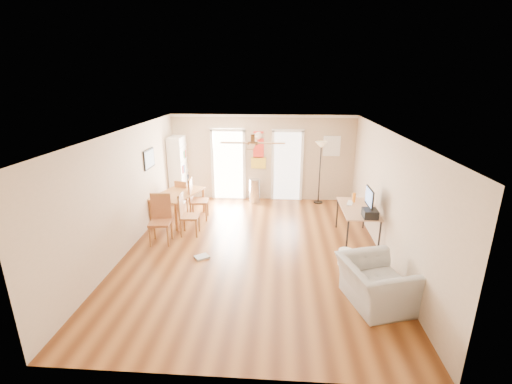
# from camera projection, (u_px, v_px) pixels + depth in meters

# --- Properties ---
(floor) EXTENTS (7.00, 7.00, 0.00)m
(floor) POSITION_uv_depth(u_px,v_px,m) (254.00, 250.00, 7.79)
(floor) COLOR brown
(floor) RESTS_ON ground
(ceiling) EXTENTS (5.50, 7.00, 0.00)m
(ceiling) POSITION_uv_depth(u_px,v_px,m) (254.00, 132.00, 6.98)
(ceiling) COLOR silver
(ceiling) RESTS_ON floor
(wall_back) EXTENTS (5.50, 0.04, 2.60)m
(wall_back) POSITION_uv_depth(u_px,v_px,m) (263.00, 158.00, 10.71)
(wall_back) COLOR beige
(wall_back) RESTS_ON floor
(wall_front) EXTENTS (5.50, 0.04, 2.60)m
(wall_front) POSITION_uv_depth(u_px,v_px,m) (232.00, 289.00, 4.06)
(wall_front) COLOR beige
(wall_front) RESTS_ON floor
(wall_left) EXTENTS (0.04, 7.00, 2.60)m
(wall_left) POSITION_uv_depth(u_px,v_px,m) (126.00, 191.00, 7.57)
(wall_left) COLOR beige
(wall_left) RESTS_ON floor
(wall_right) EXTENTS (0.04, 7.00, 2.60)m
(wall_right) POSITION_uv_depth(u_px,v_px,m) (388.00, 197.00, 7.21)
(wall_right) COLOR beige
(wall_right) RESTS_ON floor
(crown_molding) EXTENTS (5.50, 7.00, 0.08)m
(crown_molding) POSITION_uv_depth(u_px,v_px,m) (254.00, 134.00, 7.00)
(crown_molding) COLOR white
(crown_molding) RESTS_ON wall_back
(kitchen_doorway) EXTENTS (0.90, 0.10, 2.10)m
(kitchen_doorway) POSITION_uv_depth(u_px,v_px,m) (228.00, 166.00, 10.84)
(kitchen_doorway) COLOR white
(kitchen_doorway) RESTS_ON wall_back
(bathroom_doorway) EXTENTS (0.80, 0.10, 2.10)m
(bathroom_doorway) POSITION_uv_depth(u_px,v_px,m) (287.00, 167.00, 10.72)
(bathroom_doorway) COLOR white
(bathroom_doorway) RESTS_ON wall_back
(wall_decal) EXTENTS (0.46, 0.03, 1.10)m
(wall_decal) POSITION_uv_depth(u_px,v_px,m) (258.00, 150.00, 10.62)
(wall_decal) COLOR red
(wall_decal) RESTS_ON wall_back
(ac_grille) EXTENTS (0.50, 0.04, 0.60)m
(ac_grille) POSITION_uv_depth(u_px,v_px,m) (332.00, 146.00, 10.42)
(ac_grille) COLOR white
(ac_grille) RESTS_ON wall_back
(framed_poster) EXTENTS (0.04, 0.66, 0.48)m
(framed_poster) POSITION_uv_depth(u_px,v_px,m) (149.00, 159.00, 8.77)
(framed_poster) COLOR black
(framed_poster) RESTS_ON wall_left
(ceiling_fan) EXTENTS (1.24, 1.24, 0.20)m
(ceiling_fan) POSITION_uv_depth(u_px,v_px,m) (253.00, 143.00, 6.75)
(ceiling_fan) COLOR #593819
(ceiling_fan) RESTS_ON ceiling
(bookshelf) EXTENTS (0.45, 0.91, 1.98)m
(bookshelf) POSITION_uv_depth(u_px,v_px,m) (179.00, 169.00, 10.70)
(bookshelf) COLOR white
(bookshelf) RESTS_ON floor
(dining_table) EXTENTS (1.29, 1.67, 0.73)m
(dining_table) POSITION_uv_depth(u_px,v_px,m) (178.00, 206.00, 9.40)
(dining_table) COLOR #A36A34
(dining_table) RESTS_ON floor
(dining_chair_right_a) EXTENTS (0.50, 0.50, 1.12)m
(dining_chair_right_a) POSITION_uv_depth(u_px,v_px,m) (199.00, 199.00, 9.36)
(dining_chair_right_a) COLOR #94592F
(dining_chair_right_a) RESTS_ON floor
(dining_chair_right_b) EXTENTS (0.44, 0.44, 1.03)m
(dining_chair_right_b) POSITION_uv_depth(u_px,v_px,m) (190.00, 214.00, 8.41)
(dining_chair_right_b) COLOR #9B6032
(dining_chair_right_b) RESTS_ON floor
(dining_chair_near) EXTENTS (0.50, 0.50, 1.12)m
(dining_chair_near) POSITION_uv_depth(u_px,v_px,m) (160.00, 220.00, 7.96)
(dining_chair_near) COLOR #955930
(dining_chair_near) RESTS_ON floor
(dining_chair_far) EXTENTS (0.45, 0.45, 0.90)m
(dining_chair_far) POSITION_uv_depth(u_px,v_px,m) (184.00, 195.00, 9.96)
(dining_chair_far) COLOR #A97136
(dining_chair_far) RESTS_ON floor
(trash_can) EXTENTS (0.39, 0.39, 0.72)m
(trash_can) POSITION_uv_depth(u_px,v_px,m) (255.00, 191.00, 10.68)
(trash_can) COLOR #BABBBD
(trash_can) RESTS_ON floor
(torchiere_lamp) EXTENTS (0.40, 0.40, 1.86)m
(torchiere_lamp) POSITION_uv_depth(u_px,v_px,m) (320.00, 173.00, 10.45)
(torchiere_lamp) COLOR black
(torchiere_lamp) RESTS_ON floor
(computer_desk) EXTENTS (0.75, 1.50, 0.80)m
(computer_desk) POSITION_uv_depth(u_px,v_px,m) (356.00, 224.00, 8.14)
(computer_desk) COLOR tan
(computer_desk) RESTS_ON floor
(imac) EXTENTS (0.26, 0.61, 0.57)m
(imac) POSITION_uv_depth(u_px,v_px,m) (369.00, 201.00, 7.60)
(imac) COLOR black
(imac) RESTS_ON computer_desk
(keyboard) EXTENTS (0.22, 0.38, 0.01)m
(keyboard) POSITION_uv_depth(u_px,v_px,m) (350.00, 203.00, 8.31)
(keyboard) COLOR silver
(keyboard) RESTS_ON computer_desk
(printer) EXTENTS (0.30, 0.35, 0.18)m
(printer) POSITION_uv_depth(u_px,v_px,m) (370.00, 214.00, 7.43)
(printer) COLOR black
(printer) RESTS_ON computer_desk
(orange_bottle) EXTENTS (0.09, 0.09, 0.22)m
(orange_bottle) POSITION_uv_depth(u_px,v_px,m) (354.00, 198.00, 8.35)
(orange_bottle) COLOR orange
(orange_bottle) RESTS_ON computer_desk
(wastebasket_a) EXTENTS (0.32, 0.32, 0.33)m
(wastebasket_a) POSITION_uv_depth(u_px,v_px,m) (345.00, 257.00, 7.13)
(wastebasket_a) COLOR silver
(wastebasket_a) RESTS_ON floor
(wastebasket_b) EXTENTS (0.25, 0.25, 0.28)m
(wastebasket_b) POSITION_uv_depth(u_px,v_px,m) (373.00, 265.00, 6.87)
(wastebasket_b) COLOR white
(wastebasket_b) RESTS_ON floor
(floor_cloth) EXTENTS (0.36, 0.35, 0.04)m
(floor_cloth) POSITION_uv_depth(u_px,v_px,m) (202.00, 257.00, 7.43)
(floor_cloth) COLOR #A3A39E
(floor_cloth) RESTS_ON floor
(armchair) EXTENTS (1.30, 1.40, 0.75)m
(armchair) POSITION_uv_depth(u_px,v_px,m) (375.00, 283.00, 5.84)
(armchair) COLOR #A2A29D
(armchair) RESTS_ON floor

